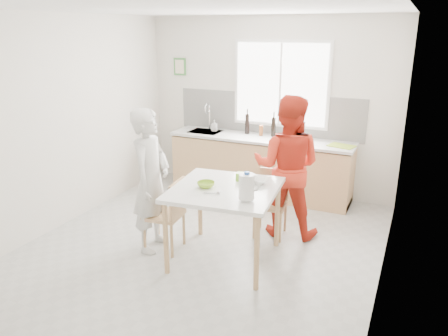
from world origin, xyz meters
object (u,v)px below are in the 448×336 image
at_px(dining_table, 225,195).
at_px(chair_left, 169,212).
at_px(person_white, 151,181).
at_px(wine_bottle_a, 247,124).
at_px(chair_far, 272,199).
at_px(person_red, 287,167).
at_px(wine_bottle_b, 274,127).
at_px(bowl_green, 206,185).
at_px(bowl_white, 258,181).
at_px(milk_jug, 247,186).

bearing_deg(dining_table, chair_left, -173.93).
height_order(person_white, wine_bottle_a, person_white).
bearing_deg(chair_far, person_red, 21.83).
bearing_deg(wine_bottle_b, chair_left, -101.89).
bearing_deg(dining_table, wine_bottle_b, 94.99).
bearing_deg(wine_bottle_a, dining_table, -74.32).
distance_m(bowl_green, bowl_white, 0.58).
relative_size(person_white, bowl_white, 7.77).
height_order(chair_far, wine_bottle_a, wine_bottle_a).
relative_size(person_white, wine_bottle_b, 5.59).
bearing_deg(chair_far, bowl_white, -95.08).
xyz_separation_m(chair_left, milk_jug, (1.03, -0.17, 0.53)).
height_order(bowl_green, wine_bottle_a, wine_bottle_a).
height_order(bowl_white, wine_bottle_b, wine_bottle_b).
distance_m(bowl_white, wine_bottle_b, 2.02).
relative_size(chair_left, person_white, 0.52).
xyz_separation_m(dining_table, wine_bottle_b, (-0.20, 2.23, 0.30)).
distance_m(person_white, bowl_green, 0.70).
xyz_separation_m(milk_jug, wine_bottle_b, (-0.55, 2.48, 0.06)).
relative_size(bowl_green, wine_bottle_b, 0.64).
distance_m(person_red, bowl_green, 1.17).
bearing_deg(bowl_white, bowl_green, -142.97).
xyz_separation_m(chair_left, chair_far, (0.94, 0.92, -0.02)).
bearing_deg(chair_left, wine_bottle_b, 162.04).
distance_m(chair_left, wine_bottle_b, 2.43).
xyz_separation_m(chair_left, bowl_white, (0.95, 0.35, 0.41)).
distance_m(chair_far, person_white, 1.53).
relative_size(dining_table, chair_left, 1.41).
bearing_deg(wine_bottle_b, wine_bottle_a, -179.71).
distance_m(person_red, wine_bottle_b, 1.45).
xyz_separation_m(chair_far, person_white, (-1.15, -0.94, 0.38)).
xyz_separation_m(dining_table, bowl_green, (-0.19, -0.07, 0.12)).
height_order(dining_table, bowl_white, bowl_white).
relative_size(chair_far, milk_jug, 2.95).
bearing_deg(wine_bottle_a, person_white, -96.43).
bearing_deg(chair_far, bowl_green, -122.51).
height_order(dining_table, person_white, person_white).
bearing_deg(bowl_green, bowl_white, 37.03).
distance_m(person_red, wine_bottle_a, 1.68).
height_order(dining_table, wine_bottle_b, wine_bottle_b).
bearing_deg(wine_bottle_b, milk_jug, -77.54).
xyz_separation_m(chair_far, milk_jug, (0.09, -1.09, 0.55)).
bearing_deg(milk_jug, person_red, 80.79).
distance_m(chair_left, chair_far, 1.32).
bearing_deg(chair_far, wine_bottle_b, 102.17).
bearing_deg(chair_left, wine_bottle_a, 172.59).
xyz_separation_m(person_red, bowl_white, (-0.14, -0.65, 0.00)).
height_order(chair_far, milk_jug, milk_jug).
height_order(dining_table, person_red, person_red).
relative_size(person_white, bowl_green, 8.73).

